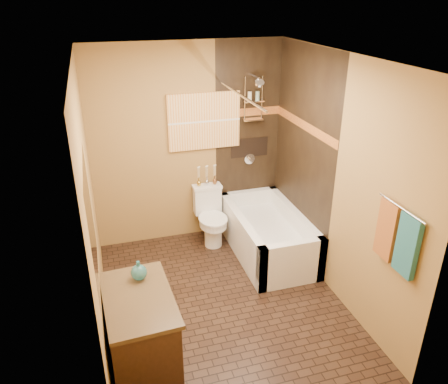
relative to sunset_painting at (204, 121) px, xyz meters
name	(u,v)px	position (x,y,z in m)	size (l,w,h in m)	color
floor	(223,301)	(-0.20, -1.48, -1.55)	(3.00, 3.00, 0.00)	black
wall_left	(91,212)	(-1.40, -1.48, -0.30)	(0.02, 3.00, 2.50)	olive
wall_right	(336,180)	(1.00, -1.48, -0.30)	(0.02, 3.00, 2.50)	olive
wall_back	(188,145)	(-0.20, 0.02, -0.30)	(2.40, 0.02, 2.50)	olive
wall_front	(290,289)	(-0.20, -2.98, -0.30)	(2.40, 0.02, 2.50)	olive
ceiling	(223,57)	(-0.20, -1.48, 0.95)	(3.00, 3.00, 0.00)	silver
alcove_tile_back	(248,140)	(0.57, 0.01, -0.30)	(0.85, 0.01, 2.50)	black
alcove_tile_right	(302,156)	(0.99, -0.73, -0.30)	(0.01, 1.50, 2.50)	black
mosaic_band_back	(249,112)	(0.57, 0.00, 0.07)	(0.85, 0.01, 0.10)	brown
mosaic_band_right	(304,125)	(0.98, -0.73, 0.07)	(0.01, 1.50, 0.10)	brown
alcove_niche	(249,147)	(0.60, 0.01, -0.40)	(0.50, 0.01, 0.25)	black
shower_fixtures	(253,110)	(0.60, -0.10, 0.12)	(0.24, 0.33, 1.16)	silver
curtain_rod	(239,94)	(0.20, -0.73, 0.47)	(0.03, 0.03, 1.55)	silver
towel_bar	(402,208)	(0.95, -2.53, -0.10)	(0.02, 0.02, 0.55)	silver
towel_teal	(407,246)	(0.96, -2.66, -0.37)	(0.05, 0.22, 0.52)	#1D5763
towel_rust	(387,230)	(0.96, -2.40, -0.37)	(0.05, 0.22, 0.52)	#98561B
sunset_painting	(204,121)	(0.00, 0.00, 0.00)	(0.90, 0.04, 0.70)	orange
vanity_mirror	(91,223)	(-1.39, -2.17, -0.05)	(0.01, 1.00, 0.90)	white
bathtub	(268,237)	(0.60, -0.73, -1.33)	(0.80, 1.50, 0.55)	white
toilet	(211,216)	(0.00, -0.25, -1.18)	(0.37, 0.54, 0.73)	white
vanity	(141,335)	(-1.12, -2.17, -1.16)	(0.58, 0.91, 0.78)	black
teal_bottle	(139,271)	(-1.07, -1.93, -0.68)	(0.14, 0.14, 0.22)	#236869
bud_vases	(207,175)	(0.00, -0.08, -0.68)	(0.27, 0.06, 0.26)	gold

